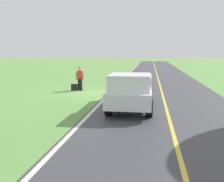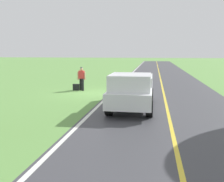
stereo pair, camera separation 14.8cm
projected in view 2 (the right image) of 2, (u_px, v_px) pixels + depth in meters
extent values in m
plane|color=#609347|center=(95.00, 93.00, 17.76)|extent=(200.00, 200.00, 0.00)
cube|color=#3D3D42|center=(164.00, 95.00, 17.01)|extent=(7.47, 120.00, 0.00)
cube|color=silver|center=(111.00, 93.00, 17.58)|extent=(0.16, 117.60, 0.00)
cube|color=gold|center=(164.00, 95.00, 17.01)|extent=(0.14, 117.60, 0.00)
cylinder|color=black|center=(83.00, 85.00, 18.76)|extent=(0.18, 0.18, 0.88)
cylinder|color=black|center=(81.00, 84.00, 19.03)|extent=(0.18, 0.18, 0.88)
cube|color=red|center=(82.00, 75.00, 18.79)|extent=(0.40, 0.27, 0.58)
sphere|color=tan|center=(81.00, 69.00, 18.73)|extent=(0.23, 0.23, 0.23)
sphere|color=#4C564C|center=(81.00, 68.00, 18.71)|extent=(0.20, 0.20, 0.20)
cube|color=#591E19|center=(82.00, 74.00, 18.98)|extent=(0.32, 0.20, 0.44)
cylinder|color=tan|center=(85.00, 76.00, 18.74)|extent=(0.10, 0.10, 0.58)
cylinder|color=tan|center=(78.00, 76.00, 18.83)|extent=(0.10, 0.10, 0.58)
cube|color=black|center=(76.00, 87.00, 18.95)|extent=(0.46, 0.21, 0.47)
cube|color=silver|center=(132.00, 93.00, 13.04)|extent=(2.02, 5.41, 0.70)
cube|color=silver|center=(130.00, 82.00, 11.78)|extent=(1.85, 2.17, 0.72)
cube|color=black|center=(130.00, 80.00, 11.77)|extent=(1.68, 1.30, 0.43)
cube|color=silver|center=(151.00, 80.00, 13.86)|extent=(0.11, 3.02, 0.45)
cube|color=silver|center=(117.00, 79.00, 14.16)|extent=(0.11, 3.02, 0.45)
cube|color=silver|center=(136.00, 77.00, 15.49)|extent=(1.84, 0.11, 0.45)
cylinder|color=black|center=(149.00, 108.00, 11.25)|extent=(0.30, 0.80, 0.80)
cylinder|color=black|center=(109.00, 106.00, 11.53)|extent=(0.30, 0.80, 0.80)
cylinder|color=black|center=(150.00, 95.00, 14.47)|extent=(0.30, 0.80, 0.80)
cylinder|color=black|center=(119.00, 94.00, 14.75)|extent=(0.30, 0.80, 0.80)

